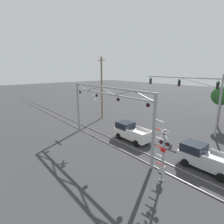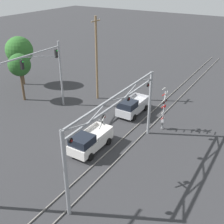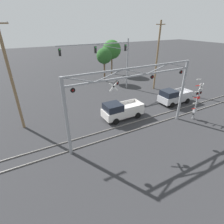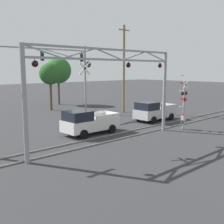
{
  "view_description": "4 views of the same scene",
  "coord_description": "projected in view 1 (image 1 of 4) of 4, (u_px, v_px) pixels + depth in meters",
  "views": [
    {
      "loc": [
        15.14,
        3.54,
        8.78
      ],
      "look_at": [
        -1.37,
        17.49,
        3.49
      ],
      "focal_mm": 28.0,
      "sensor_mm": 36.0,
      "label": 1
    },
    {
      "loc": [
        -17.42,
        5.17,
        15.56
      ],
      "look_at": [
        2.17,
        17.34,
        3.93
      ],
      "focal_mm": 45.0,
      "sensor_mm": 36.0,
      "label": 2
    },
    {
      "loc": [
        -9.2,
        3.08,
        10.29
      ],
      "look_at": [
        -2.26,
        15.8,
        2.92
      ],
      "focal_mm": 28.0,
      "sensor_mm": 36.0,
      "label": 3
    },
    {
      "loc": [
        -13.65,
        0.55,
        5.47
      ],
      "look_at": [
        1.78,
        17.2,
        1.98
      ],
      "focal_mm": 45.0,
      "sensor_mm": 36.0,
      "label": 4
    }
  ],
  "objects": [
    {
      "name": "pickup_truck_lead",
      "position": [
        131.0,
        132.0,
        22.26
      ],
      "size": [
        4.91,
        2.31,
        2.08
      ],
      "color": "silver",
      "rests_on": "ground_plane"
    },
    {
      "name": "rail_track_near",
      "position": [
        109.0,
        144.0,
        21.01
      ],
      "size": [
        80.0,
        0.08,
        0.1
      ],
      "primitive_type": "cube",
      "color": "gray",
      "rests_on": "ground_plane"
    },
    {
      "name": "background_tree_beyond_span",
      "position": [
        221.0,
        96.0,
        26.69
      ],
      "size": [
        2.89,
        2.89,
        6.31
      ],
      "color": "brown",
      "rests_on": "ground_plane"
    },
    {
      "name": "utility_pole_left",
      "position": [
        102.0,
        88.0,
        31.02
      ],
      "size": [
        1.8,
        0.28,
        10.91
      ],
      "color": "brown",
      "rests_on": "ground_plane"
    },
    {
      "name": "crossing_gantry",
      "position": [
        107.0,
        108.0,
        19.76
      ],
      "size": [
        13.38,
        0.3,
        6.91
      ],
      "color": "gray",
      "rests_on": "ground_plane"
    },
    {
      "name": "traffic_signal_span",
      "position": [
        198.0,
        92.0,
        23.98
      ],
      "size": [
        11.58,
        0.39,
        8.21
      ],
      "color": "gray",
      "rests_on": "ground_plane"
    },
    {
      "name": "crossing_signal_mast",
      "position": [
        162.0,
        157.0,
        13.67
      ],
      "size": [
        1.34,
        0.35,
        5.02
      ],
      "color": "gray",
      "rests_on": "ground_plane"
    },
    {
      "name": "rail_track_far",
      "position": [
        118.0,
        141.0,
        21.91
      ],
      "size": [
        80.0,
        0.08,
        0.1
      ],
      "primitive_type": "cube",
      "color": "gray",
      "rests_on": "ground_plane"
    },
    {
      "name": "pickup_truck_following",
      "position": [
        205.0,
        158.0,
        15.75
      ],
      "size": [
        4.85,
        2.31,
        2.08
      ],
      "color": "#B7B7BC",
      "rests_on": "ground_plane"
    }
  ]
}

